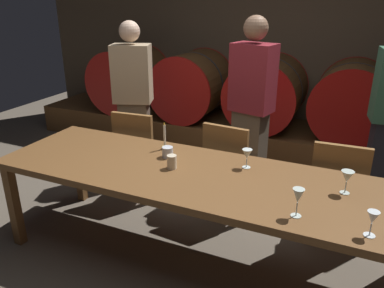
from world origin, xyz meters
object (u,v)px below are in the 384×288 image
guest_center (251,108)px  wine_glass_left (298,197)px  wine_barrel_center (267,92)px  chair_center (229,165)px  wine_glass_far_left (247,155)px  wine_barrel_right (352,101)px  cup_left (168,152)px  wine_barrel_far_left (130,79)px  chair_left (139,150)px  wine_glass_center_left (347,177)px  chair_right (337,188)px  wine_barrel_left (193,85)px  cup_right (172,162)px  candle_center (165,141)px  wine_glass_center_right (373,219)px  guest_left (134,102)px  dining_table (195,180)px

guest_center → wine_glass_left: size_ratio=10.04×
wine_barrel_center → chair_center: size_ratio=1.02×
wine_glass_far_left → wine_glass_left: (0.44, -0.50, 0.02)m
wine_barrel_right → cup_left: wine_barrel_right is taller
wine_barrel_far_left → wine_glass_far_left: bearing=-41.6°
chair_left → wine_glass_center_left: 1.98m
wine_glass_far_left → chair_left: bearing=158.8°
wine_glass_center_left → chair_right: bearing=96.1°
wine_barrel_left → cup_right: size_ratio=9.03×
wine_barrel_far_left → candle_center: (1.58, -1.95, 0.01)m
guest_center → cup_left: 1.08m
wine_barrel_right → guest_center: bearing=-128.3°
chair_left → wine_glass_far_left: 1.33m
candle_center → wine_barrel_left: bearing=108.0°
wine_glass_far_left → cup_right: bearing=-154.5°
chair_left → wine_glass_center_right: (2.01, -1.00, 0.34)m
wine_barrel_right → guest_center: guest_center is taller
chair_right → guest_left: 2.14m
dining_table → wine_glass_left: wine_glass_left is taller
wine_glass_center_right → wine_barrel_left: bearing=130.0°
wine_barrel_far_left → wine_glass_center_left: 3.63m
chair_center → chair_right: 0.90m
chair_center → cup_left: 0.69m
wine_barrel_center → dining_table: 2.25m
chair_center → wine_glass_left: size_ratio=5.15×
guest_left → wine_barrel_right: bearing=-170.1°
dining_table → wine_glass_far_left: (0.30, 0.23, 0.16)m
wine_barrel_right → wine_barrel_center: bearing=180.0°
candle_center → wine_glass_far_left: candle_center is taller
wine_barrel_left → wine_glass_left: wine_barrel_left is taller
wine_barrel_right → dining_table: 2.42m
chair_left → cup_left: bearing=134.2°
dining_table → cup_left: (-0.30, 0.17, 0.10)m
wine_barrel_right → chair_right: bearing=-89.4°
chair_right → dining_table: bearing=33.8°
cup_right → wine_barrel_right: bearing=64.5°
candle_center → cup_left: bearing=-53.6°
wine_barrel_left → chair_left: bearing=-85.1°
chair_center → guest_left: guest_left is taller
chair_center → cup_right: 0.79m
guest_left → chair_right: bearing=149.1°
wine_barrel_center → wine_barrel_far_left: bearing=180.0°
cup_right → wine_barrel_center: bearing=86.8°
wine_barrel_far_left → wine_barrel_center: same height
wine_barrel_right → wine_glass_far_left: size_ratio=6.38×
guest_center → wine_glass_center_right: (1.06, -1.49, -0.05)m
wine_glass_center_left → wine_glass_center_right: 0.45m
candle_center → wine_glass_center_left: candle_center is taller
guest_left → wine_glass_center_left: bearing=136.0°
wine_glass_far_left → candle_center: bearing=174.4°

